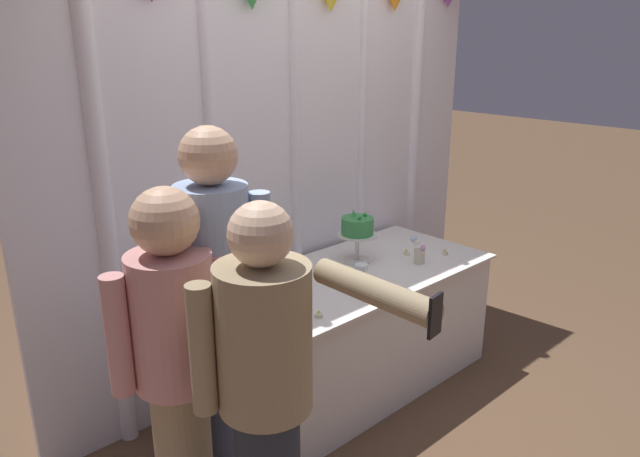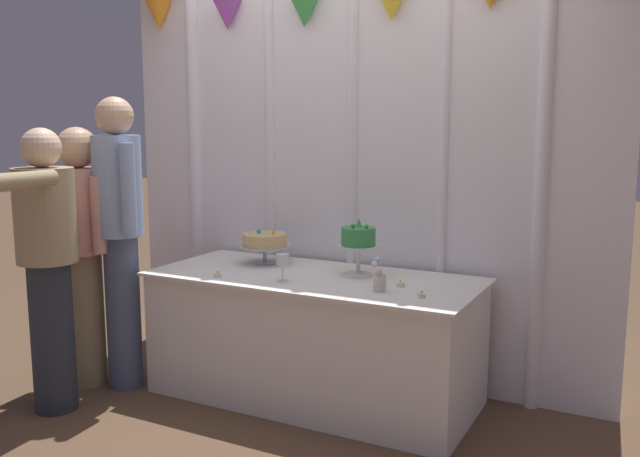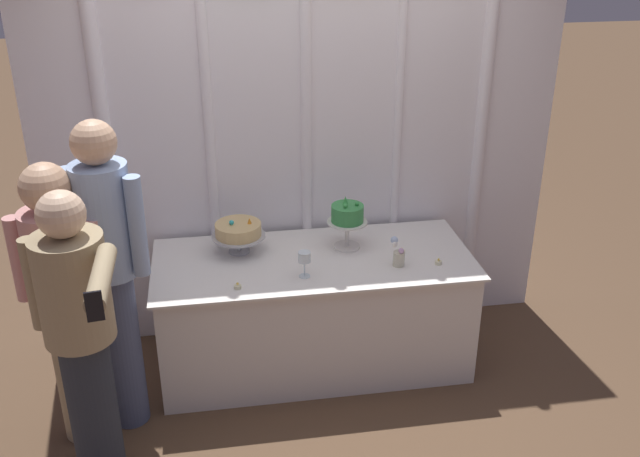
{
  "view_description": "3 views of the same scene",
  "coord_description": "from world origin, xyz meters",
  "px_view_note": "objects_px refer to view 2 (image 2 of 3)",
  "views": [
    {
      "loc": [
        -2.27,
        -2.12,
        2.05
      ],
      "look_at": [
        -0.07,
        0.23,
        1.0
      ],
      "focal_mm": 33.74,
      "sensor_mm": 36.0,
      "label": 1
    },
    {
      "loc": [
        1.77,
        -3.22,
        1.58
      ],
      "look_at": [
        -0.0,
        0.18,
        0.99
      ],
      "focal_mm": 38.11,
      "sensor_mm": 36.0,
      "label": 2
    },
    {
      "loc": [
        -0.57,
        -3.61,
        2.68
      ],
      "look_at": [
        0.04,
        0.11,
        0.91
      ],
      "focal_mm": 40.26,
      "sensor_mm": 36.0,
      "label": 3
    }
  ],
  "objects_px": {
    "guest_man_pink_jacket": "(82,243)",
    "cake_display_nearleft": "(265,241)",
    "tealight_far_left": "(218,275)",
    "tealight_near_left": "(400,284)",
    "guest_man_dark_suit": "(119,227)",
    "tealight_near_right": "(422,295)",
    "cake_display_nearright": "(358,240)",
    "wine_glass": "(283,261)",
    "cake_table": "(314,337)",
    "guest_girl_blue_dress": "(47,258)",
    "flower_vase": "(379,278)"
  },
  "relations": [
    {
      "from": "cake_table",
      "to": "flower_vase",
      "type": "xyz_separation_m",
      "value": [
        0.47,
        -0.16,
        0.43
      ]
    },
    {
      "from": "tealight_far_left",
      "to": "guest_man_pink_jacket",
      "type": "distance_m",
      "value": 0.9
    },
    {
      "from": "tealight_near_left",
      "to": "guest_man_dark_suit",
      "type": "bearing_deg",
      "value": -167.78
    },
    {
      "from": "cake_display_nearright",
      "to": "wine_glass",
      "type": "xyz_separation_m",
      "value": [
        -0.31,
        -0.32,
        -0.09
      ]
    },
    {
      "from": "wine_glass",
      "to": "tealight_near_left",
      "type": "relative_size",
      "value": 3.68
    },
    {
      "from": "cake_table",
      "to": "cake_display_nearleft",
      "type": "bearing_deg",
      "value": 159.74
    },
    {
      "from": "flower_vase",
      "to": "tealight_near_right",
      "type": "height_order",
      "value": "flower_vase"
    },
    {
      "from": "tealight_far_left",
      "to": "tealight_near_left",
      "type": "xyz_separation_m",
      "value": [
        0.99,
        0.26,
        0.0
      ]
    },
    {
      "from": "cake_table",
      "to": "tealight_far_left",
      "type": "distance_m",
      "value": 0.66
    },
    {
      "from": "cake_table",
      "to": "wine_glass",
      "type": "bearing_deg",
      "value": -111.77
    },
    {
      "from": "guest_man_pink_jacket",
      "to": "cake_display_nearleft",
      "type": "bearing_deg",
      "value": 33.79
    },
    {
      "from": "tealight_near_left",
      "to": "tealight_far_left",
      "type": "bearing_deg",
      "value": -165.31
    },
    {
      "from": "flower_vase",
      "to": "tealight_near_right",
      "type": "bearing_deg",
      "value": -5.26
    },
    {
      "from": "cake_display_nearleft",
      "to": "cake_display_nearright",
      "type": "distance_m",
      "value": 0.65
    },
    {
      "from": "tealight_near_right",
      "to": "guest_girl_blue_dress",
      "type": "relative_size",
      "value": 0.03
    },
    {
      "from": "cake_display_nearright",
      "to": "tealight_far_left",
      "type": "xyz_separation_m",
      "value": [
        -0.69,
        -0.4,
        -0.19
      ]
    },
    {
      "from": "tealight_near_left",
      "to": "guest_girl_blue_dress",
      "type": "xyz_separation_m",
      "value": [
        -1.73,
        -0.8,
        0.13
      ]
    },
    {
      "from": "cake_table",
      "to": "cake_display_nearleft",
      "type": "relative_size",
      "value": 5.89
    },
    {
      "from": "wine_glass",
      "to": "tealight_near_right",
      "type": "distance_m",
      "value": 0.8
    },
    {
      "from": "cake_display_nearleft",
      "to": "tealight_far_left",
      "type": "distance_m",
      "value": 0.46
    },
    {
      "from": "tealight_near_left",
      "to": "guest_girl_blue_dress",
      "type": "distance_m",
      "value": 1.91
    },
    {
      "from": "wine_glass",
      "to": "tealight_far_left",
      "type": "distance_m",
      "value": 0.4
    },
    {
      "from": "cake_display_nearleft",
      "to": "guest_girl_blue_dress",
      "type": "distance_m",
      "value": 1.25
    },
    {
      "from": "guest_girl_blue_dress",
      "to": "tealight_far_left",
      "type": "bearing_deg",
      "value": 35.92
    },
    {
      "from": "tealight_far_left",
      "to": "tealight_near_right",
      "type": "height_order",
      "value": "same"
    },
    {
      "from": "flower_vase",
      "to": "guest_man_dark_suit",
      "type": "relative_size",
      "value": 0.1
    },
    {
      "from": "guest_man_dark_suit",
      "to": "tealight_near_right",
      "type": "bearing_deg",
      "value": 5.95
    },
    {
      "from": "tealight_far_left",
      "to": "guest_girl_blue_dress",
      "type": "bearing_deg",
      "value": -144.08
    },
    {
      "from": "tealight_near_left",
      "to": "tealight_near_right",
      "type": "xyz_separation_m",
      "value": [
        0.18,
        -0.16,
        -0.0
      ]
    },
    {
      "from": "cake_display_nearleft",
      "to": "tealight_far_left",
      "type": "xyz_separation_m",
      "value": [
        -0.04,
        -0.44,
        -0.13
      ]
    },
    {
      "from": "cake_display_nearleft",
      "to": "guest_man_pink_jacket",
      "type": "xyz_separation_m",
      "value": [
        -0.9,
        -0.61,
        0.01
      ]
    },
    {
      "from": "flower_vase",
      "to": "tealight_near_left",
      "type": "distance_m",
      "value": 0.17
    },
    {
      "from": "cake_display_nearleft",
      "to": "tealight_far_left",
      "type": "relative_size",
      "value": 7.77
    },
    {
      "from": "cake_display_nearleft",
      "to": "cake_display_nearright",
      "type": "bearing_deg",
      "value": -3.81
    },
    {
      "from": "tealight_near_left",
      "to": "cake_table",
      "type": "bearing_deg",
      "value": 177.7
    },
    {
      "from": "cake_display_nearleft",
      "to": "guest_man_dark_suit",
      "type": "height_order",
      "value": "guest_man_dark_suit"
    },
    {
      "from": "wine_glass",
      "to": "guest_man_dark_suit",
      "type": "height_order",
      "value": "guest_man_dark_suit"
    },
    {
      "from": "cake_display_nearleft",
      "to": "guest_man_pink_jacket",
      "type": "relative_size",
      "value": 0.2
    },
    {
      "from": "flower_vase",
      "to": "tealight_near_left",
      "type": "xyz_separation_m",
      "value": [
        0.06,
        0.14,
        -0.06
      ]
    },
    {
      "from": "tealight_far_left",
      "to": "tealight_near_right",
      "type": "xyz_separation_m",
      "value": [
        1.17,
        0.1,
        0.0
      ]
    },
    {
      "from": "tealight_far_left",
      "to": "wine_glass",
      "type": "bearing_deg",
      "value": 11.2
    },
    {
      "from": "cake_table",
      "to": "guest_man_dark_suit",
      "type": "bearing_deg",
      "value": -161.19
    },
    {
      "from": "wine_glass",
      "to": "cake_display_nearright",
      "type": "bearing_deg",
      "value": 46.35
    },
    {
      "from": "tealight_near_left",
      "to": "guest_man_dark_suit",
      "type": "distance_m",
      "value": 1.68
    },
    {
      "from": "tealight_near_left",
      "to": "cake_display_nearleft",
      "type": "bearing_deg",
      "value": 169.43
    },
    {
      "from": "cake_table",
      "to": "tealight_near_left",
      "type": "height_order",
      "value": "tealight_near_left"
    },
    {
      "from": "cake_display_nearleft",
      "to": "tealight_near_left",
      "type": "distance_m",
      "value": 0.98
    },
    {
      "from": "cake_display_nearright",
      "to": "cake_display_nearleft",
      "type": "bearing_deg",
      "value": 176.19
    },
    {
      "from": "cake_table",
      "to": "wine_glass",
      "type": "height_order",
      "value": "wine_glass"
    },
    {
      "from": "cake_display_nearright",
      "to": "tealight_near_right",
      "type": "bearing_deg",
      "value": -31.87
    }
  ]
}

